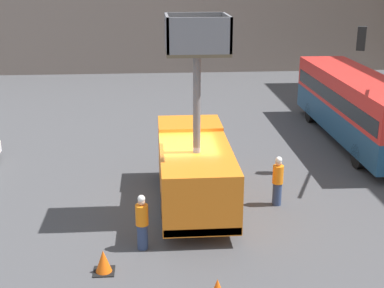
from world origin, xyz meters
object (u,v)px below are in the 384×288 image
Objects in this scene: city_bus at (356,103)px; road_worker_directing at (278,181)px; road_worker_near_truck at (142,222)px; utility_truck at (194,165)px; traffic_cone_near_truck at (103,262)px.

city_bus is 8.74m from road_worker_directing.
city_bus is at bearing -18.89° from road_worker_directing.
city_bus is at bearing 95.28° from road_worker_near_truck.
city_bus is 13.94m from road_worker_near_truck.
utility_truck is 0.59× the size of city_bus.
road_worker_near_truck is 0.96× the size of road_worker_directing.
road_worker_directing is at bearing -4.12° from utility_truck.
utility_truck is 3.84× the size of road_worker_near_truck.
road_worker_near_truck is at bearing 49.17° from traffic_cone_near_truck.
city_bus reaches higher than road_worker_directing.
city_bus is 6.53× the size of road_worker_near_truck.
utility_truck is 5.22m from traffic_cone_near_truck.
traffic_cone_near_truck is at bearing -79.32° from road_worker_near_truck.
city_bus is at bearing 44.34° from traffic_cone_near_truck.
road_worker_directing is at bearing 34.67° from traffic_cone_near_truck.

